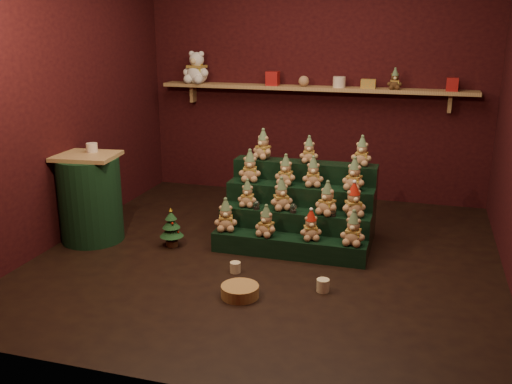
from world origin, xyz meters
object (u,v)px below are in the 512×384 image
(mug_right, at_px, (323,285))
(wicker_basket, at_px, (240,291))
(mini_christmas_tree, at_px, (171,228))
(mug_left, at_px, (235,267))
(snow_globe_b, at_px, (293,208))
(white_bear, at_px, (197,63))
(snow_globe_a, at_px, (256,205))
(snow_globe_c, at_px, (333,212))
(brown_bear, at_px, (395,79))
(side_table, at_px, (90,198))
(riser_tier_front, at_px, (288,247))

(mug_right, relative_size, wicker_basket, 0.35)
(mini_christmas_tree, bearing_deg, mug_left, -27.27)
(snow_globe_b, distance_m, white_bear, 2.54)
(snow_globe_a, height_order, snow_globe_b, snow_globe_b)
(snow_globe_a, relative_size, mug_right, 0.81)
(snow_globe_a, height_order, snow_globe_c, snow_globe_a)
(snow_globe_a, distance_m, snow_globe_c, 0.71)
(snow_globe_c, xyz_separation_m, mini_christmas_tree, (-1.47, -0.24, -0.22))
(mug_left, distance_m, mug_right, 0.78)
(snow_globe_a, height_order, wicker_basket, snow_globe_a)
(snow_globe_c, height_order, white_bear, white_bear)
(mug_left, bearing_deg, snow_globe_a, 89.96)
(snow_globe_a, xyz_separation_m, mug_left, (-0.00, -0.63, -0.36))
(brown_bear, bearing_deg, mug_left, -121.88)
(snow_globe_a, bearing_deg, mug_right, -45.09)
(side_table, height_order, mug_right, side_table)
(snow_globe_c, xyz_separation_m, brown_bear, (0.37, 1.63, 1.03))
(snow_globe_b, height_order, mini_christmas_tree, snow_globe_b)
(snow_globe_c, distance_m, side_table, 2.29)
(riser_tier_front, height_order, mug_left, riser_tier_front)
(riser_tier_front, distance_m, mini_christmas_tree, 1.11)
(snow_globe_b, bearing_deg, snow_globe_c, 0.00)
(snow_globe_c, bearing_deg, snow_globe_a, 180.00)
(riser_tier_front, bearing_deg, white_bear, 131.19)
(wicker_basket, bearing_deg, mini_christmas_tree, 139.35)
(mug_left, xyz_separation_m, wicker_basket, (0.17, -0.41, 0.00))
(side_table, xyz_separation_m, white_bear, (0.34, 1.93, 1.14))
(side_table, bearing_deg, wicker_basket, -29.73)
(wicker_basket, bearing_deg, snow_globe_b, 80.53)
(snow_globe_c, relative_size, brown_bear, 0.35)
(mini_christmas_tree, height_order, brown_bear, brown_bear)
(side_table, xyz_separation_m, mini_christmas_tree, (0.80, 0.06, -0.23))
(riser_tier_front, height_order, snow_globe_a, snow_globe_a)
(mini_christmas_tree, bearing_deg, white_bear, 103.92)
(snow_globe_b, bearing_deg, snow_globe_a, 180.00)
(wicker_basket, bearing_deg, snow_globe_c, 62.65)
(side_table, height_order, mug_left, side_table)
(white_bear, bearing_deg, snow_globe_a, -44.55)
(snow_globe_c, bearing_deg, snow_globe_b, 180.00)
(snow_globe_b, distance_m, mug_right, 0.95)
(riser_tier_front, xyz_separation_m, wicker_basket, (-0.17, -0.88, -0.04))
(mug_right, height_order, wicker_basket, mug_right)
(snow_globe_a, bearing_deg, wicker_basket, -80.49)
(side_table, distance_m, brown_bear, 3.43)
(mug_right, height_order, brown_bear, brown_bear)
(brown_bear, bearing_deg, mug_right, -103.74)
(snow_globe_c, relative_size, mug_right, 0.77)
(snow_globe_b, xyz_separation_m, wicker_basket, (-0.17, -1.04, -0.36))
(wicker_basket, relative_size, brown_bear, 1.33)
(snow_globe_c, distance_m, brown_bear, 1.97)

